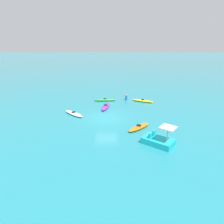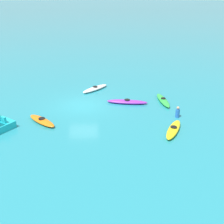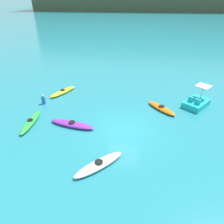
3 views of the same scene
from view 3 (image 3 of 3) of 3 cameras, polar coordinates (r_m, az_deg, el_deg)
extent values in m
plane|color=teal|center=(14.25, 3.49, -4.92)|extent=(600.00, 600.00, 0.00)
ellipsoid|color=orange|center=(16.96, 14.12, 1.11)|extent=(2.54, 2.58, 0.32)
cylinder|color=black|center=(16.87, 14.20, 1.66)|extent=(0.66, 0.66, 0.05)
ellipsoid|color=white|center=(11.42, -3.81, -14.91)|extent=(2.72, 2.78, 0.32)
cylinder|color=black|center=(11.29, -3.84, -14.26)|extent=(0.65, 0.65, 0.05)
ellipsoid|color=yellow|center=(19.88, -14.05, 5.73)|extent=(1.99, 3.08, 0.32)
cylinder|color=black|center=(19.80, -14.11, 6.21)|extent=(0.59, 0.59, 0.05)
ellipsoid|color=green|center=(15.88, -22.53, -2.69)|extent=(0.90, 3.23, 0.32)
cylinder|color=black|center=(15.79, -22.66, -2.13)|extent=(0.44, 0.44, 0.05)
ellipsoid|color=purple|center=(14.73, -11.49, -3.48)|extent=(3.54, 1.30, 0.32)
cylinder|color=black|center=(14.63, -11.56, -2.88)|extent=(0.54, 0.54, 0.05)
cube|color=#19B7C6|center=(18.48, 23.19, 2.34)|extent=(2.65, 2.82, 0.50)
cube|color=#19B7C6|center=(17.91, 21.89, 3.43)|extent=(0.45, 0.39, 0.44)
cube|color=#19B7C6|center=(17.72, 23.59, 2.74)|extent=(0.45, 0.39, 0.44)
cylinder|color=#B2B2B7|center=(18.75, 24.61, 5.17)|extent=(0.08, 0.08, 1.10)
cube|color=silver|center=(18.52, 25.01, 6.80)|extent=(1.54, 1.54, 0.08)
cylinder|color=blue|center=(18.31, -19.22, 3.19)|extent=(0.44, 0.44, 0.65)
sphere|color=tan|center=(18.12, -19.46, 4.43)|extent=(0.22, 0.22, 0.22)
camera|label=1|loc=(22.02, 67.08, 10.34)|focal=29.85mm
camera|label=2|loc=(33.39, 5.56, 32.15)|focal=44.56mm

